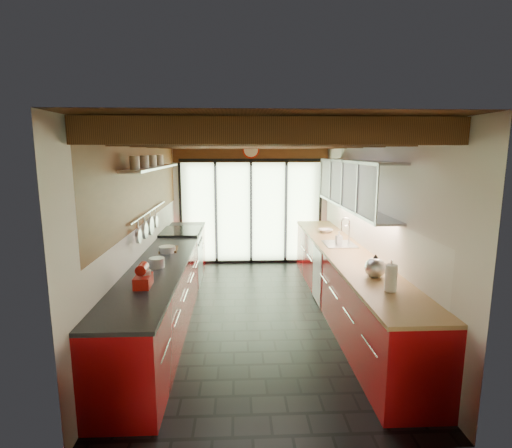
# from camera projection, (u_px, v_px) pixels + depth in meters

# --- Properties ---
(ground) EXTENTS (5.50, 5.50, 0.00)m
(ground) POSITION_uv_depth(u_px,v_px,m) (257.00, 313.00, 5.81)
(ground) COLOR black
(ground) RESTS_ON ground
(room_shell) EXTENTS (5.50, 5.50, 5.50)m
(room_shell) POSITION_uv_depth(u_px,v_px,m) (257.00, 200.00, 5.51)
(room_shell) COLOR silver
(room_shell) RESTS_ON ground
(ceiling_beams) EXTENTS (3.14, 5.06, 4.90)m
(ceiling_beams) POSITION_uv_depth(u_px,v_px,m) (256.00, 142.00, 5.74)
(ceiling_beams) COLOR #593316
(ceiling_beams) RESTS_ON ground
(glass_door) EXTENTS (2.95, 0.10, 2.90)m
(glass_door) POSITION_uv_depth(u_px,v_px,m) (251.00, 184.00, 8.16)
(glass_door) COLOR #C6EAAD
(glass_door) RESTS_ON ground
(left_counter) EXTENTS (0.68, 5.00, 0.92)m
(left_counter) POSITION_uv_depth(u_px,v_px,m) (168.00, 284.00, 5.67)
(left_counter) COLOR #9A0A0D
(left_counter) RESTS_ON ground
(range_stove) EXTENTS (0.66, 0.90, 0.97)m
(range_stove) POSITION_uv_depth(u_px,v_px,m) (182.00, 257.00, 7.09)
(range_stove) COLOR silver
(range_stove) RESTS_ON ground
(right_counter) EXTENTS (0.68, 5.00, 0.92)m
(right_counter) POSITION_uv_depth(u_px,v_px,m) (345.00, 282.00, 5.78)
(right_counter) COLOR #9A0A0D
(right_counter) RESTS_ON ground
(sink_assembly) EXTENTS (0.45, 0.52, 0.43)m
(sink_assembly) POSITION_uv_depth(u_px,v_px,m) (340.00, 242.00, 6.09)
(sink_assembly) COLOR silver
(sink_assembly) RESTS_ON right_counter
(upper_cabinets_right) EXTENTS (0.34, 3.00, 3.00)m
(upper_cabinets_right) POSITION_uv_depth(u_px,v_px,m) (354.00, 184.00, 5.83)
(upper_cabinets_right) COLOR silver
(upper_cabinets_right) RESTS_ON ground
(left_wall_fixtures) EXTENTS (0.28, 2.60, 0.96)m
(left_wall_fixtures) POSITION_uv_depth(u_px,v_px,m) (152.00, 184.00, 5.54)
(left_wall_fixtures) COLOR silver
(left_wall_fixtures) RESTS_ON ground
(stand_mixer) EXTENTS (0.17, 0.29, 0.26)m
(stand_mixer) POSITION_uv_depth(u_px,v_px,m) (143.00, 277.00, 4.18)
(stand_mixer) COLOR #B4150E
(stand_mixer) RESTS_ON left_counter
(pot_large) EXTENTS (0.19, 0.19, 0.12)m
(pot_large) POSITION_uv_depth(u_px,v_px,m) (157.00, 263.00, 4.88)
(pot_large) COLOR silver
(pot_large) RESTS_ON left_counter
(pot_small) EXTENTS (0.27, 0.27, 0.09)m
(pot_small) POSITION_uv_depth(u_px,v_px,m) (167.00, 249.00, 5.61)
(pot_small) COLOR silver
(pot_small) RESTS_ON left_counter
(cutting_board) EXTENTS (0.27, 0.36, 0.03)m
(cutting_board) POSITION_uv_depth(u_px,v_px,m) (169.00, 249.00, 5.73)
(cutting_board) COLOR brown
(cutting_board) RESTS_ON left_counter
(kettle) EXTENTS (0.31, 0.33, 0.28)m
(kettle) POSITION_uv_depth(u_px,v_px,m) (375.00, 267.00, 4.49)
(kettle) COLOR silver
(kettle) RESTS_ON right_counter
(paper_towel) EXTENTS (0.13, 0.13, 0.33)m
(paper_towel) POSITION_uv_depth(u_px,v_px,m) (391.00, 278.00, 4.03)
(paper_towel) COLOR white
(paper_towel) RESTS_ON right_counter
(soap_bottle) EXTENTS (0.10, 0.10, 0.20)m
(soap_bottle) POSITION_uv_depth(u_px,v_px,m) (339.00, 238.00, 6.10)
(soap_bottle) COLOR silver
(soap_bottle) RESTS_ON right_counter
(bowl) EXTENTS (0.27, 0.27, 0.06)m
(bowl) POSITION_uv_depth(u_px,v_px,m) (326.00, 231.00, 7.01)
(bowl) COLOR silver
(bowl) RESTS_ON right_counter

